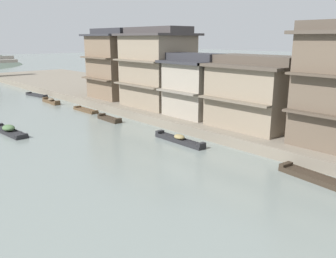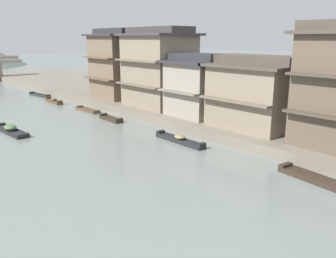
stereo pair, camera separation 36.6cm
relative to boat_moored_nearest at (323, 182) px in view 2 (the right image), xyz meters
name	(u,v)px [view 2 (the right image)]	position (x,y,z in m)	size (l,w,h in m)	color
riverbank_right	(196,106)	(10.47, 20.98, 0.30)	(18.00, 110.00, 0.89)	slate
boat_moored_nearest	(323,182)	(0.00, 0.00, 0.00)	(1.85, 5.93, 0.46)	#33281E
boat_moored_second	(111,119)	(-0.57, 22.64, 0.02)	(0.97, 3.54, 0.49)	#33281E
boat_moored_third	(54,101)	(-0.78, 36.61, 0.10)	(0.87, 4.15, 0.69)	brown
boat_moored_far	(11,130)	(-10.19, 24.48, 0.11)	(1.54, 5.83, 0.77)	#232326
boat_midriver_drifting	(88,110)	(-0.03, 28.67, -0.02)	(1.07, 4.28, 0.37)	brown
boat_midriver_upstream	(180,140)	(-0.60, 11.94, 0.08)	(0.89, 5.41, 0.68)	#232326
boat_upstream_distant	(40,95)	(0.05, 43.65, -0.01)	(1.58, 4.85, 0.41)	#232326
house_waterfront_tall	(256,93)	(5.77, 9.08, 3.74)	(6.87, 7.77, 6.14)	gray
house_waterfront_narrow	(195,86)	(4.99, 15.69, 3.76)	(5.31, 6.00, 6.14)	gray
house_waterfront_far	(159,68)	(5.73, 22.24, 5.04)	(6.81, 8.09, 8.74)	gray
house_waterfront_end	(119,64)	(5.77, 30.42, 5.04)	(6.88, 6.98, 8.74)	#75604C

